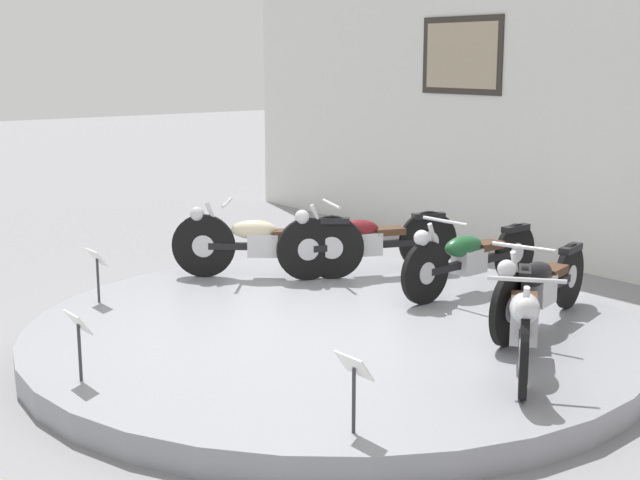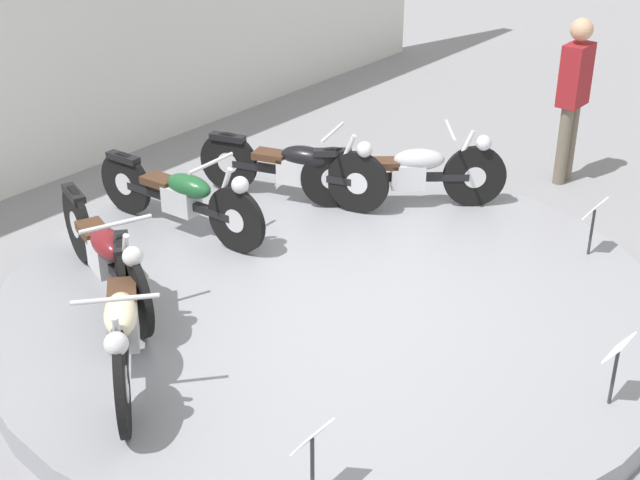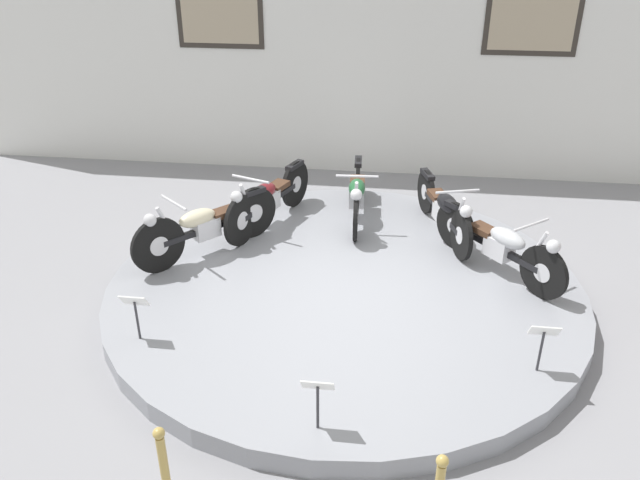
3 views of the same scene
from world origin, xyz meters
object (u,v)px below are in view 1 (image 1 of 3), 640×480
at_px(motorcycle_cream, 264,241).
at_px(info_placard_front_centre, 79,331).
at_px(motorcycle_black, 539,285).
at_px(info_placard_front_left, 97,264).
at_px(motorcycle_silver, 524,319).
at_px(info_placard_front_right, 354,376).
at_px(motorcycle_green, 469,256).
at_px(motorcycle_maroon, 365,239).

height_order(motorcycle_cream, info_placard_front_centre, motorcycle_cream).
distance_m(motorcycle_black, info_placard_front_centre, 3.82).
bearing_deg(motorcycle_cream, info_placard_front_left, -95.17).
bearing_deg(motorcycle_silver, info_placard_front_right, -84.89).
bearing_deg(info_placard_front_centre, motorcycle_black, 72.55).
relative_size(info_placard_front_centre, info_placard_front_right, 1.00).
relative_size(motorcycle_cream, motorcycle_green, 0.80).
bearing_deg(motorcycle_black, motorcycle_cream, -162.68).
bearing_deg(motorcycle_green, info_placard_front_centre, -90.03).
xyz_separation_m(motorcycle_maroon, motorcycle_green, (1.15, 0.36, -0.02)).
distance_m(info_placard_front_left, info_placard_front_right, 3.78).
distance_m(motorcycle_cream, motorcycle_silver, 3.46).
relative_size(info_placard_front_left, info_placard_front_right, 1.00).
height_order(motorcycle_cream, motorcycle_maroon, motorcycle_cream).
bearing_deg(motorcycle_green, motorcycle_cream, -144.01).
height_order(motorcycle_silver, info_placard_front_right, motorcycle_silver).
xyz_separation_m(info_placard_front_left, info_placard_front_centre, (1.89, -0.97, 0.00)).
bearing_deg(motorcycle_black, info_placard_front_left, -138.63).
bearing_deg(motorcycle_cream, motorcycle_black, 17.32).
bearing_deg(info_placard_front_left, motorcycle_maroon, 74.51).
bearing_deg(motorcycle_green, info_placard_front_left, -121.95).
distance_m(motorcycle_green, info_placard_front_right, 3.57).
distance_m(motorcycle_green, info_placard_front_left, 3.57).
relative_size(motorcycle_maroon, motorcycle_black, 1.01).
bearing_deg(motorcycle_maroon, info_placard_front_centre, -72.54).
relative_size(motorcycle_cream, info_placard_front_centre, 3.05).
distance_m(motorcycle_maroon, motorcycle_silver, 3.02).
height_order(motorcycle_silver, info_placard_front_centre, motorcycle_silver).
xyz_separation_m(info_placard_front_left, info_placard_front_right, (3.78, 0.00, 0.00)).
bearing_deg(motorcycle_green, motorcycle_black, -17.52).
xyz_separation_m(motorcycle_green, motorcycle_black, (1.14, -0.36, 0.00)).
height_order(motorcycle_cream, motorcycle_green, motorcycle_cream).
bearing_deg(motorcycle_silver, info_placard_front_centre, -122.24).
height_order(motorcycle_maroon, motorcycle_silver, motorcycle_maroon).
bearing_deg(info_placard_front_left, info_placard_front_right, 0.00).
xyz_separation_m(motorcycle_black, motorcycle_silver, (0.59, -0.90, -0.00)).
height_order(motorcycle_green, motorcycle_silver, motorcycle_silver).
height_order(motorcycle_silver, info_placard_front_left, motorcycle_silver).
relative_size(motorcycle_silver, info_placard_front_left, 2.99).
bearing_deg(motorcycle_cream, motorcycle_silver, -0.06).
bearing_deg(info_placard_front_left, motorcycle_cream, 84.83).
xyz_separation_m(motorcycle_cream, motorcycle_maroon, (0.58, 0.90, -0.00)).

